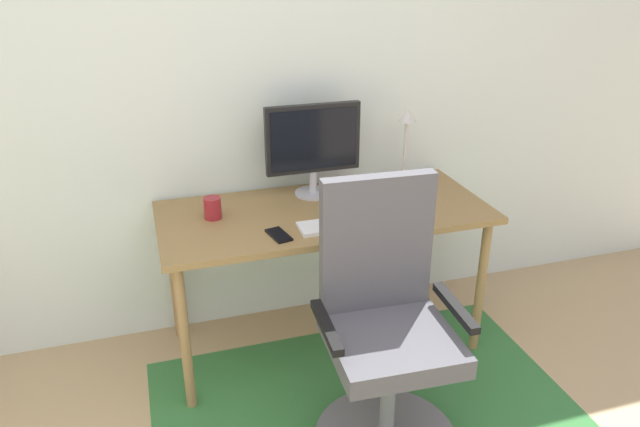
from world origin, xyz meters
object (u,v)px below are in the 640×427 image
at_px(monitor, 313,143).
at_px(computer_mouse, 416,208).
at_px(coffee_cup, 213,208).
at_px(office_chair, 385,349).
at_px(desk, 325,223).
at_px(desk_lamp, 406,136).
at_px(cell_phone, 279,235).
at_px(keyboard, 347,224).

distance_m(monitor, computer_mouse, 0.57).
relative_size(coffee_cup, office_chair, 0.09).
bearing_deg(coffee_cup, desk, -6.49).
bearing_deg(office_chair, desk_lamp, 65.46).
bearing_deg(desk, cell_phone, -142.34).
relative_size(keyboard, coffee_cup, 4.37).
distance_m(desk, office_chair, 0.72).
relative_size(coffee_cup, cell_phone, 0.70).
xyz_separation_m(keyboard, coffee_cup, (-0.55, 0.25, 0.04)).
distance_m(coffee_cup, desk_lamp, 1.01).
height_order(computer_mouse, cell_phone, computer_mouse).
bearing_deg(desk_lamp, keyboard, -139.28).
distance_m(computer_mouse, cell_phone, 0.66).
xyz_separation_m(keyboard, cell_phone, (-0.31, -0.01, -0.00)).
height_order(desk, monitor, monitor).
relative_size(computer_mouse, desk_lamp, 0.26).
height_order(keyboard, cell_phone, keyboard).
bearing_deg(keyboard, monitor, 95.63).
height_order(desk, keyboard, keyboard).
bearing_deg(computer_mouse, cell_phone, -174.79).
height_order(cell_phone, desk_lamp, desk_lamp).
xyz_separation_m(desk, cell_phone, (-0.27, -0.21, 0.08)).
xyz_separation_m(monitor, cell_phone, (-0.27, -0.40, -0.26)).
height_order(keyboard, desk_lamp, desk_lamp).
height_order(desk_lamp, office_chair, desk_lamp).
height_order(computer_mouse, coffee_cup, coffee_cup).
distance_m(keyboard, cell_phone, 0.31).
distance_m(cell_phone, office_chair, 0.64).
height_order(coffee_cup, desk_lamp, desk_lamp).
bearing_deg(desk, computer_mouse, -20.51).
bearing_deg(coffee_cup, desk_lamp, 7.17).
bearing_deg(desk_lamp, cell_phone, -152.47).
bearing_deg(desk_lamp, desk, -159.18).
height_order(monitor, coffee_cup, monitor).
height_order(keyboard, computer_mouse, computer_mouse).
bearing_deg(keyboard, coffee_cup, 155.38).
distance_m(monitor, office_chair, 1.05).
bearing_deg(desk, keyboard, -77.89).
bearing_deg(desk_lamp, monitor, 178.32).
bearing_deg(monitor, keyboard, -84.37).
distance_m(keyboard, office_chair, 0.58).
relative_size(desk, cell_phone, 10.84).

